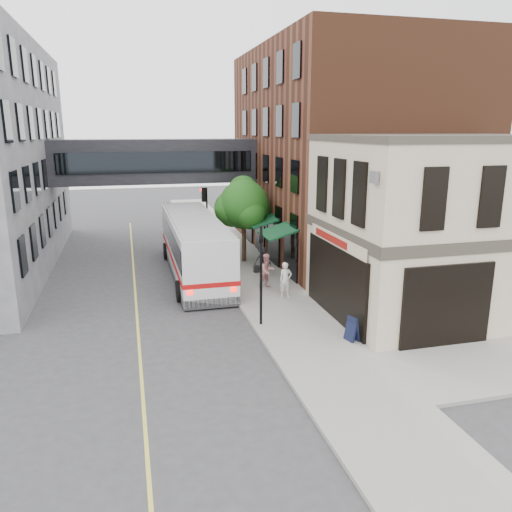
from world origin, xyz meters
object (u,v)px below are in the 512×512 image
pedestrian_b (267,271)px  sandwich_board (352,329)px  pedestrian_c (262,261)px  pedestrian_a (286,280)px  newspaper_box (233,266)px  bus (194,244)px

pedestrian_b → sandwich_board: 7.88m
pedestrian_b → pedestrian_c: (0.49, 2.76, -0.14)m
pedestrian_a → pedestrian_c: size_ratio=1.13×
pedestrian_b → newspaper_box: pedestrian_b is taller
pedestrian_b → pedestrian_c: bearing=58.3°
bus → sandwich_board: bearing=-67.2°
pedestrian_b → pedestrian_c: pedestrian_b is taller
pedestrian_c → sandwich_board: size_ratio=1.60×
newspaper_box → pedestrian_a: bearing=-58.1°
pedestrian_c → newspaper_box: 1.81m
newspaper_box → sandwich_board: sandwich_board is taller
pedestrian_a → pedestrian_c: (-0.02, 4.51, -0.11)m
bus → pedestrian_c: bus is taller
sandwich_board → newspaper_box: bearing=88.2°
pedestrian_c → sandwich_board: (1.01, -10.48, -0.31)m
bus → pedestrian_c: bearing=-18.5°
pedestrian_b → bus: bearing=108.7°
pedestrian_a → pedestrian_c: 4.51m
pedestrian_a → pedestrian_b: (-0.51, 1.75, 0.04)m
bus → pedestrian_a: 7.10m
pedestrian_a → newspaper_box: bearing=108.4°
bus → pedestrian_a: (3.97, -5.83, -0.88)m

